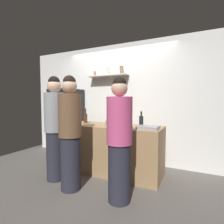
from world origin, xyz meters
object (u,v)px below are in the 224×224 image
(utensil_holder, at_px, (108,124))
(person_pink_top, at_px, (119,141))
(refrigerator, at_px, (67,123))
(wine_bottle_amber_glass, at_px, (86,118))
(baking_pan, at_px, (148,128))
(person_brown_jacket, at_px, (70,134))
(wine_bottle_dark_glass, at_px, (141,121))
(person_grey_hoodie, at_px, (55,129))
(water_bottle_plastic, at_px, (126,120))

(utensil_holder, relative_size, person_pink_top, 0.14)
(refrigerator, bearing_deg, wine_bottle_amber_glass, -21.08)
(baking_pan, relative_size, person_brown_jacket, 0.20)
(person_pink_top, bearing_deg, person_brown_jacket, -141.99)
(person_brown_jacket, bearing_deg, utensil_holder, -82.18)
(wine_bottle_dark_glass, bearing_deg, wine_bottle_amber_glass, -179.35)
(baking_pan, bearing_deg, person_grey_hoodie, -158.62)
(refrigerator, bearing_deg, baking_pan, -12.98)
(person_pink_top, bearing_deg, person_grey_hoodie, -150.03)
(utensil_holder, relative_size, person_grey_hoodie, 0.13)
(person_grey_hoodie, height_order, person_brown_jacket, person_grey_hoodie)
(water_bottle_plastic, bearing_deg, utensil_holder, -126.89)
(wine_bottle_amber_glass, bearing_deg, refrigerator, 158.92)
(utensil_holder, xyz_separation_m, person_brown_jacket, (-0.32, -0.63, -0.09))
(water_bottle_plastic, bearing_deg, baking_pan, -23.24)
(wine_bottle_dark_glass, relative_size, person_brown_jacket, 0.16)
(wine_bottle_amber_glass, xyz_separation_m, person_grey_hoodie, (-0.10, -0.76, -0.12))
(wine_bottle_dark_glass, xyz_separation_m, person_grey_hoodie, (-1.27, -0.78, -0.12))
(wine_bottle_dark_glass, height_order, water_bottle_plastic, wine_bottle_dark_glass)
(baking_pan, xyz_separation_m, person_brown_jacket, (-0.99, -0.73, -0.06))
(water_bottle_plastic, bearing_deg, wine_bottle_amber_glass, 179.85)
(baking_pan, xyz_separation_m, person_pink_top, (-0.20, -0.70, -0.09))
(person_pink_top, xyz_separation_m, person_brown_jacket, (-0.79, -0.03, 0.04))
(refrigerator, bearing_deg, utensil_holder, -22.26)
(water_bottle_plastic, relative_size, person_pink_top, 0.14)
(refrigerator, height_order, person_grey_hoodie, person_grey_hoodie)
(person_pink_top, relative_size, person_brown_jacket, 0.96)
(refrigerator, distance_m, water_bottle_plastic, 1.67)
(refrigerator, distance_m, baking_pan, 2.15)
(baking_pan, relative_size, water_bottle_plastic, 1.50)
(baking_pan, height_order, water_bottle_plastic, water_bottle_plastic)
(refrigerator, height_order, person_pink_top, person_pink_top)
(baking_pan, xyz_separation_m, water_bottle_plastic, (-0.45, 0.20, 0.08))
(person_grey_hoodie, bearing_deg, baking_pan, 74.00)
(baking_pan, distance_m, wine_bottle_dark_glass, 0.29)
(person_brown_jacket, bearing_deg, baking_pan, -109.02)
(refrigerator, relative_size, wine_bottle_dark_glass, 5.73)
(water_bottle_plastic, xyz_separation_m, person_pink_top, (0.25, -0.89, -0.17))
(refrigerator, xyz_separation_m, wine_bottle_amber_glass, (0.74, -0.28, 0.19))
(utensil_holder, relative_size, wine_bottle_dark_glass, 0.80)
(utensil_holder, height_order, person_brown_jacket, person_brown_jacket)
(refrigerator, relative_size, person_pink_top, 0.97)
(refrigerator, distance_m, person_brown_jacket, 1.63)
(person_pink_top, distance_m, person_grey_hoodie, 1.25)
(refrigerator, distance_m, wine_bottle_dark_glass, 1.94)
(person_pink_top, bearing_deg, refrigerator, -176.07)
(baking_pan, xyz_separation_m, person_grey_hoodie, (-1.45, -0.57, -0.04))
(refrigerator, bearing_deg, person_grey_hoodie, -58.50)
(person_brown_jacket, bearing_deg, person_grey_hoodie, 15.63)
(wine_bottle_amber_glass, distance_m, person_pink_top, 1.47)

